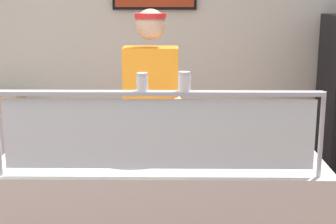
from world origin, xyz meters
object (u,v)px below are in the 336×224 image
object	(u,v)px
pepper_flake_shaker	(184,83)
worker_figure	(152,117)
pizza_server	(127,151)
parmesan_shaker	(142,83)
pizza_tray	(134,153)

from	to	relation	value
pepper_flake_shaker	worker_figure	bearing A→B (deg)	101.39
pizza_server	parmesan_shaker	size ratio (longest dim) A/B	3.08
pizza_tray	pepper_flake_shaker	size ratio (longest dim) A/B	4.86
pizza_tray	worker_figure	bearing A→B (deg)	84.56
pizza_server	pizza_tray	bearing A→B (deg)	25.59
pepper_flake_shaker	worker_figure	xyz separation A→B (m)	(-0.21, 1.04, -0.43)
pizza_server	worker_figure	world-z (taller)	worker_figure
pizza_server	worker_figure	xyz separation A→B (m)	(0.11, 0.74, 0.02)
pizza_server	pepper_flake_shaker	world-z (taller)	pepper_flake_shaker
pizza_tray	pizza_server	xyz separation A→B (m)	(-0.04, -0.02, 0.02)
worker_figure	parmesan_shaker	bearing A→B (deg)	-89.83
pizza_tray	pizza_server	distance (m)	0.05
pizza_server	parmesan_shaker	bearing A→B (deg)	-70.25
pepper_flake_shaker	worker_figure	distance (m)	1.15
parmesan_shaker	worker_figure	xyz separation A→B (m)	(-0.00, 1.04, -0.43)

